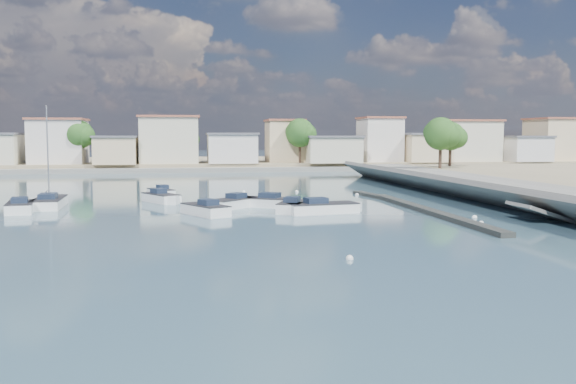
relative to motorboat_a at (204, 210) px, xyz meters
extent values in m
plane|color=#2E4D5D|center=(10.91, 28.27, -0.38)|extent=(400.00, 400.00, 0.00)
cube|color=slate|center=(29.41, 1.27, 0.52)|extent=(5.00, 90.00, 1.80)
cube|color=slate|center=(25.06, 1.27, 0.52)|extent=(4.17, 90.00, 2.86)
cube|color=slate|center=(24.91, -7.73, 0.02)|extent=(5.31, 3.50, 1.94)
cube|color=black|center=(17.91, -1.73, -0.20)|extent=(1.00, 26.00, 0.35)
cube|color=black|center=(17.41, 12.27, -0.23)|extent=(2.00, 8.05, 0.30)
cube|color=gray|center=(10.91, 80.27, 0.32)|extent=(160.00, 40.00, 1.40)
cube|color=slate|center=(10.91, 59.27, 0.02)|extent=(160.00, 2.50, 0.80)
cube|color=silver|center=(-23.09, 66.27, 4.77)|extent=(9.00, 9.00, 7.50)
cube|color=#99513D|center=(-23.09, 66.27, 8.70)|extent=(9.54, 9.54, 0.35)
cube|color=beige|center=(-13.09, 63.27, 3.27)|extent=(7.00, 8.00, 4.50)
cube|color=#595960|center=(-13.09, 63.27, 5.70)|extent=(7.42, 8.48, 0.35)
cube|color=beige|center=(-4.09, 65.27, 5.02)|extent=(10.00, 9.00, 8.00)
cube|color=#99513D|center=(-4.09, 65.27, 9.20)|extent=(10.60, 9.54, 0.35)
cube|color=silver|center=(6.91, 64.27, 3.52)|extent=(8.50, 8.50, 5.00)
cube|color=#595960|center=(6.91, 64.27, 6.20)|extent=(9.01, 9.01, 0.35)
cube|color=beige|center=(16.91, 67.27, 4.77)|extent=(6.50, 7.50, 7.50)
cube|color=#99513D|center=(16.91, 67.27, 8.70)|extent=(6.89, 7.95, 0.35)
cube|color=beige|center=(24.91, 63.27, 3.27)|extent=(9.50, 9.00, 4.50)
cube|color=#595960|center=(24.91, 63.27, 5.70)|extent=(10.07, 9.54, 0.35)
cube|color=silver|center=(34.91, 66.27, 5.02)|extent=(7.00, 8.00, 8.00)
cube|color=#99513D|center=(34.91, 66.27, 9.20)|extent=(7.42, 8.48, 0.35)
cube|color=beige|center=(42.91, 64.27, 3.52)|extent=(8.00, 9.00, 5.00)
cube|color=#595960|center=(42.91, 64.27, 6.20)|extent=(8.48, 9.54, 0.35)
cube|color=beige|center=(51.91, 65.27, 4.77)|extent=(10.50, 8.50, 7.50)
cube|color=#99513D|center=(51.91, 65.27, 8.70)|extent=(11.13, 9.01, 0.35)
cube|color=silver|center=(62.91, 63.27, 3.27)|extent=(7.50, 7.50, 4.50)
cube|color=#595960|center=(62.91, 63.27, 5.70)|extent=(7.95, 7.95, 0.35)
cube|color=beige|center=(70.91, 66.27, 5.02)|extent=(9.00, 9.50, 8.00)
cube|color=#99513D|center=(70.91, 66.27, 9.20)|extent=(9.54, 10.07, 0.35)
cylinder|color=#38281E|center=(-19.09, 63.27, 2.71)|extent=(0.44, 0.44, 3.38)
sphere|color=#214B19|center=(-19.09, 63.27, 6.05)|extent=(4.80, 4.80, 4.80)
sphere|color=#214B19|center=(-18.19, 62.67, 5.82)|extent=(3.60, 3.60, 3.60)
sphere|color=#214B19|center=(-19.84, 63.72, 6.20)|extent=(3.30, 3.30, 3.30)
cylinder|color=#38281E|center=(-1.09, 66.27, 2.48)|extent=(0.44, 0.44, 2.93)
sphere|color=#214B19|center=(-1.09, 66.27, 5.38)|extent=(4.16, 4.16, 4.16)
sphere|color=#214B19|center=(-0.31, 65.75, 5.18)|extent=(3.12, 3.12, 3.12)
sphere|color=#214B19|center=(-1.74, 66.66, 5.51)|extent=(2.86, 2.86, 2.86)
cylinder|color=#38281E|center=(18.91, 62.27, 2.82)|extent=(0.44, 0.44, 3.60)
sphere|color=#214B19|center=(18.91, 62.27, 6.38)|extent=(5.12, 5.12, 5.12)
sphere|color=#214B19|center=(19.87, 61.63, 6.14)|extent=(3.84, 3.84, 3.84)
sphere|color=#214B19|center=(18.11, 62.75, 6.54)|extent=(3.52, 3.52, 3.52)
cylinder|color=#38281E|center=(34.91, 65.27, 2.60)|extent=(0.44, 0.44, 3.15)
sphere|color=#214B19|center=(34.91, 65.27, 5.71)|extent=(4.48, 4.48, 4.48)
sphere|color=#214B19|center=(35.75, 64.71, 5.50)|extent=(3.36, 3.36, 3.36)
sphere|color=#214B19|center=(34.21, 65.69, 5.85)|extent=(3.08, 3.08, 3.08)
cylinder|color=#38281E|center=(50.91, 64.27, 2.37)|extent=(0.44, 0.44, 2.70)
sphere|color=#214B19|center=(50.91, 64.27, 5.04)|extent=(3.84, 3.84, 3.84)
sphere|color=#214B19|center=(51.63, 63.79, 4.86)|extent=(2.88, 2.88, 2.88)
sphere|color=#214B19|center=(50.31, 64.63, 5.16)|extent=(2.64, 2.64, 2.64)
cylinder|color=#38281E|center=(32.91, 32.27, 3.00)|extent=(0.44, 0.44, 3.15)
sphere|color=#214B19|center=(32.91, 32.27, 6.11)|extent=(4.48, 4.48, 4.48)
sphere|color=#214B19|center=(33.75, 31.71, 5.90)|extent=(3.36, 3.36, 3.36)
sphere|color=#214B19|center=(32.21, 32.69, 6.25)|extent=(3.08, 3.08, 3.08)
cylinder|color=#38281E|center=(36.91, 38.27, 2.88)|extent=(0.44, 0.44, 2.93)
sphere|color=#214B19|center=(36.91, 38.27, 5.78)|extent=(4.16, 4.16, 4.16)
sphere|color=#214B19|center=(37.69, 37.75, 5.58)|extent=(3.12, 3.12, 3.12)
sphere|color=#214B19|center=(36.26, 38.66, 5.91)|extent=(2.86, 2.86, 2.86)
cube|color=white|center=(0.12, -0.23, -0.08)|extent=(3.91, 5.09, 1.00)
cube|color=white|center=(-0.85, 1.57, -0.08)|extent=(1.64, 1.64, 1.00)
cube|color=#262628|center=(0.12, -0.23, 0.42)|extent=(3.94, 5.11, 0.08)
cube|color=#1D293E|center=(0.35, -0.65, 0.66)|extent=(1.70, 1.81, 0.48)
cube|color=white|center=(7.30, 0.88, -0.08)|extent=(3.42, 4.90, 1.00)
cube|color=white|center=(8.04, 2.68, -0.08)|extent=(1.70, 1.70, 1.00)
cube|color=#262628|center=(7.30, 0.88, 0.42)|extent=(3.46, 4.92, 0.08)
cube|color=#1D293E|center=(7.13, 0.46, 0.66)|extent=(1.57, 1.69, 0.48)
cube|color=white|center=(5.36, 4.76, -0.08)|extent=(5.82, 4.67, 1.00)
cube|color=white|center=(3.31, 6.00, -0.08)|extent=(1.80, 1.80, 1.00)
cube|color=#262628|center=(5.36, 4.76, 0.42)|extent=(5.85, 4.70, 0.08)
cube|color=#1D293E|center=(5.83, 4.48, 0.66)|extent=(2.10, 1.98, 0.48)
cube|color=white|center=(2.59, 4.20, -0.08)|extent=(4.87, 4.94, 1.00)
cube|color=white|center=(1.13, 2.69, -0.08)|extent=(1.45, 1.45, 1.00)
cube|color=#262628|center=(2.59, 4.20, 0.42)|extent=(4.90, 4.97, 0.08)
cube|color=#1D293E|center=(2.93, 4.55, 0.66)|extent=(1.93, 1.93, 0.48)
cube|color=white|center=(-14.67, 3.99, -0.08)|extent=(2.73, 5.25, 1.00)
cube|color=white|center=(-15.00, 6.11, -0.08)|extent=(1.95, 1.95, 1.00)
cube|color=#262628|center=(-14.67, 3.99, 0.42)|extent=(2.77, 5.25, 0.08)
cube|color=#1D293E|center=(-14.59, 3.50, 0.66)|extent=(1.45, 1.67, 0.48)
cube|color=white|center=(-3.84, 15.42, -0.08)|extent=(2.99, 4.12, 1.00)
cube|color=white|center=(-4.52, 16.91, -0.08)|extent=(1.39, 1.39, 1.00)
cube|color=#262628|center=(-3.84, 15.42, 0.42)|extent=(3.02, 4.13, 0.08)
cube|color=#1D293E|center=(-3.68, 15.07, 0.66)|extent=(1.34, 1.44, 0.48)
cube|color=white|center=(-3.65, 10.05, -0.08)|extent=(3.80, 4.95, 1.00)
cube|color=white|center=(-2.68, 8.28, -0.08)|extent=(1.55, 1.55, 1.00)
cube|color=#262628|center=(-3.65, 10.05, 0.42)|extent=(3.84, 4.97, 0.08)
cube|color=#1D293E|center=(-3.88, 10.46, 0.66)|extent=(1.64, 1.76, 0.48)
cube|color=white|center=(9.44, -0.54, -0.08)|extent=(5.92, 3.15, 1.00)
cube|color=white|center=(11.82, -0.12, -0.08)|extent=(2.17, 2.17, 1.00)
cube|color=#262628|center=(9.44, -0.54, 0.42)|extent=(5.92, 3.20, 0.08)
cube|color=#1D293E|center=(8.89, -0.64, 0.66)|extent=(1.90, 1.64, 0.48)
cube|color=white|center=(-13.09, 7.38, -0.08)|extent=(2.61, 6.91, 1.00)
cube|color=white|center=(-13.24, 10.37, -0.08)|extent=(2.26, 2.26, 1.00)
cube|color=#262628|center=(-13.09, 7.38, 0.42)|extent=(2.66, 6.91, 0.08)
cube|color=#1D293E|center=(-13.05, 6.70, 0.66)|extent=(1.51, 2.11, 0.48)
cylinder|color=silver|center=(-13.09, 7.38, 4.42)|extent=(0.12, 0.12, 8.00)
cylinder|color=silver|center=(-13.03, 6.18, 1.12)|extent=(0.20, 2.40, 0.08)
sphere|color=white|center=(19.13, -8.58, -0.33)|extent=(0.38, 0.38, 0.38)
sphere|color=white|center=(20.08, -5.50, -0.33)|extent=(0.38, 0.38, 0.38)
sphere|color=white|center=(6.69, -19.73, -0.33)|extent=(0.38, 0.38, 0.38)
sphere|color=white|center=(16.30, 14.11, -0.33)|extent=(0.38, 0.38, 0.38)
sphere|color=white|center=(4.91, 19.22, -0.33)|extent=(0.38, 0.38, 0.38)
sphere|color=white|center=(10.71, 18.66, -0.33)|extent=(0.38, 0.38, 0.38)
camera|label=1|loc=(-1.40, -50.55, 5.80)|focal=40.00mm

